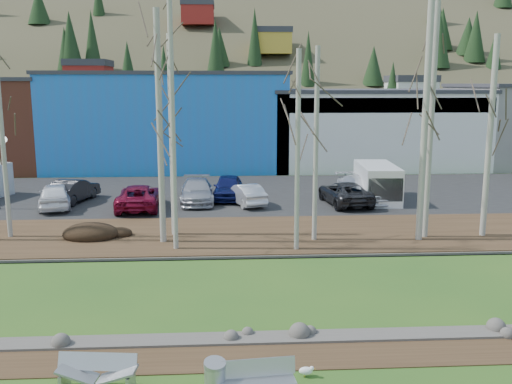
{
  "coord_description": "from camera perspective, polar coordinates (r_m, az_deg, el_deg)",
  "views": [
    {
      "loc": [
        -1.36,
        -12.34,
        7.35
      ],
      "look_at": [
        0.14,
        12.95,
        2.5
      ],
      "focal_mm": 40.0,
      "sensor_mm": 36.0,
      "label": 1
    }
  ],
  "objects": [
    {
      "name": "dirt_strip",
      "position": [
        16.26,
        1.84,
        -15.99
      ],
      "size": [
        80.0,
        1.8,
        0.03
      ],
      "primitive_type": "cube",
      "color": "#382616",
      "rests_on": "ground"
    },
    {
      "name": "birch_8",
      "position": [
        28.85,
        22.33,
        5.06
      ],
      "size": [
        0.28,
        0.28,
        9.4
      ],
      "color": "#AEAB9E",
      "rests_on": "far_bank"
    },
    {
      "name": "dirt_mound",
      "position": [
        28.15,
        -16.22,
        -3.88
      ],
      "size": [
        2.63,
        1.86,
        0.52
      ],
      "primitive_type": "ellipsoid",
      "color": "black",
      "rests_on": "far_bank"
    },
    {
      "name": "car_7",
      "position": [
        36.05,
        10.69,
        0.33
      ],
      "size": [
        3.01,
        5.5,
        1.51
      ],
      "primitive_type": "imported",
      "rotation": [
        0.0,
        0.0,
        0.18
      ],
      "color": "silver",
      "rests_on": "parking_lot"
    },
    {
      "name": "birch_7",
      "position": [
        26.98,
        16.58,
        7.33
      ],
      "size": [
        0.3,
        0.3,
        11.52
      ],
      "color": "#AEAB9E",
      "rests_on": "far_bank"
    },
    {
      "name": "building_white",
      "position": [
        53.18,
        11.24,
        6.39
      ],
      "size": [
        18.36,
        12.24,
        6.8
      ],
      "color": "white",
      "rests_on": "ground"
    },
    {
      "name": "car_3",
      "position": [
        35.04,
        -5.94,
        0.09
      ],
      "size": [
        2.2,
        4.96,
        1.42
      ],
      "primitive_type": "imported",
      "rotation": [
        0.0,
        0.0,
        0.04
      ],
      "color": "#9E9FA6",
      "rests_on": "parking_lot"
    },
    {
      "name": "litter_bin",
      "position": [
        14.19,
        -4.12,
        -18.36
      ],
      "size": [
        0.62,
        0.62,
        0.87
      ],
      "primitive_type": "cylinder",
      "rotation": [
        0.0,
        0.0,
        0.29
      ],
      "color": "#A7A9AC",
      "rests_on": "ground"
    },
    {
      "name": "car_1",
      "position": [
        36.81,
        -17.82,
        0.16
      ],
      "size": [
        2.57,
        4.61,
        1.44
      ],
      "primitive_type": "imported",
      "rotation": [
        0.0,
        0.0,
        2.89
      ],
      "color": "black",
      "rests_on": "parking_lot"
    },
    {
      "name": "river",
      "position": [
        20.92,
        0.56,
        -9.73
      ],
      "size": [
        80.0,
        8.0,
        0.9
      ],
      "primitive_type": null,
      "color": "#13212E",
      "rests_on": "ground"
    },
    {
      "name": "car_2",
      "position": [
        33.83,
        -11.63,
        -0.47
      ],
      "size": [
        2.56,
        5.19,
        1.41
      ],
      "primitive_type": "imported",
      "rotation": [
        0.0,
        0.0,
        3.18
      ],
      "color": "maroon",
      "rests_on": "parking_lot"
    },
    {
      "name": "birch_9",
      "position": [
        27.55,
        17.13,
        7.07
      ],
      "size": [
        0.26,
        0.26,
        11.23
      ],
      "color": "#AEAB9E",
      "rests_on": "far_bank"
    },
    {
      "name": "car_0",
      "position": [
        35.31,
        -19.46,
        -0.32
      ],
      "size": [
        2.79,
        4.72,
        1.51
      ],
      "primitive_type": "imported",
      "rotation": [
        0.0,
        0.0,
        3.38
      ],
      "color": "white",
      "rests_on": "parking_lot"
    },
    {
      "name": "far_bank_rocks",
      "position": [
        24.8,
        -0.1,
        -6.4
      ],
      "size": [
        80.0,
        0.8,
        0.46
      ],
      "primitive_type": null,
      "color": "#47423D",
      "rests_on": "ground"
    },
    {
      "name": "car_4",
      "position": [
        36.01,
        -2.8,
        0.48
      ],
      "size": [
        2.07,
        4.47,
        1.48
      ],
      "primitive_type": "imported",
      "rotation": [
        0.0,
        0.0,
        -0.07
      ],
      "color": "#111850",
      "rests_on": "parking_lot"
    },
    {
      "name": "near_bank_rocks",
      "position": [
        17.16,
        1.53,
        -14.54
      ],
      "size": [
        80.0,
        0.8,
        0.5
      ],
      "primitive_type": null,
      "color": "#47423D",
      "rests_on": "ground"
    },
    {
      "name": "birch_2",
      "position": [
        27.15,
        -8.38,
        5.46
      ],
      "size": [
        0.29,
        0.29,
        9.42
      ],
      "color": "#AEAB9E",
      "rests_on": "far_bank"
    },
    {
      "name": "far_bank",
      "position": [
        27.84,
        -0.48,
        -4.31
      ],
      "size": [
        80.0,
        7.0,
        0.15
      ],
      "primitive_type": "cube",
      "color": "#382616",
      "rests_on": "ground"
    },
    {
      "name": "bench_damaged",
      "position": [
        15.0,
        -15.58,
        -17.03
      ],
      "size": [
        2.0,
        0.85,
        0.86
      ],
      "rotation": [
        0.0,
        0.0,
        -0.11
      ],
      "color": "#A7A9AC",
      "rests_on": "ground"
    },
    {
      "name": "birch_1",
      "position": [
        28.93,
        -24.05,
        5.22
      ],
      "size": [
        0.22,
        0.22,
        9.67
      ],
      "color": "#AEAB9E",
      "rests_on": "far_bank"
    },
    {
      "name": "seagull",
      "position": [
        15.21,
        5.06,
        -17.36
      ],
      "size": [
        0.42,
        0.21,
        0.31
      ],
      "rotation": [
        0.0,
        0.0,
        -0.35
      ],
      "color": "gold",
      "rests_on": "ground"
    },
    {
      "name": "birch_4",
      "position": [
        25.89,
        -9.59,
        6.24
      ],
      "size": [
        0.28,
        0.28,
        10.39
      ],
      "color": "#AEAB9E",
      "rests_on": "far_bank"
    },
    {
      "name": "car_6",
      "position": [
        34.76,
        8.88,
        -0.11
      ],
      "size": [
        2.83,
        5.17,
        1.37
      ],
      "primitive_type": "imported",
      "rotation": [
        0.0,
        0.0,
        3.26
      ],
      "color": "#262628",
      "rests_on": "parking_lot"
    },
    {
      "name": "van_white",
      "position": [
        36.11,
        12.07,
        0.88
      ],
      "size": [
        2.46,
        5.22,
        2.23
      ],
      "rotation": [
        0.0,
        0.0,
        -0.07
      ],
      "color": "white",
      "rests_on": "parking_lot"
    },
    {
      "name": "bench_intact",
      "position": [
        14.13,
        0.05,
        -18.34
      ],
      "size": [
        1.9,
        0.73,
        0.93
      ],
      "rotation": [
        0.0,
        0.0,
        0.1
      ],
      "color": "#A7A9AC",
      "rests_on": "ground"
    },
    {
      "name": "parking_lot",
      "position": [
        38.07,
        -1.28,
        -0.19
      ],
      "size": [
        80.0,
        14.0,
        0.14
      ],
      "primitive_type": "cube",
      "color": "black",
      "rests_on": "ground"
    },
    {
      "name": "car_5",
      "position": [
        34.28,
        -1.04,
        -0.22
      ],
      "size": [
        2.51,
        4.1,
        1.27
      ],
      "primitive_type": "imported",
      "rotation": [
        0.0,
        0.0,
        3.47
      ],
      "color": "silver",
      "rests_on": "parking_lot"
    },
    {
      "name": "birch_5",
      "position": [
        26.1,
        6.02,
        4.65
      ],
      "size": [
        0.22,
        0.22,
        8.83
      ],
      "color": "#AEAB9E",
      "rests_on": "far_bank"
    },
    {
      "name": "hillside",
      "position": [
        96.88,
        -2.69,
        16.84
      ],
      "size": [
        160.0,
        72.0,
        35.0
      ],
      "primitive_type": null,
      "color": "#363420",
      "rests_on": "ground"
    },
    {
      "name": "birch_3",
      "position": [
        24.65,
        -8.34,
        7.03
      ],
      "size": [
        0.22,
        0.22,
        11.22
      ],
      "color": "#AEAB9E",
      "rests_on": "far_bank"
    },
    {
      "name": "building_blue",
      "position": [
        51.65,
        -8.61,
        7.17
      ],
      "size": [
        20.4,
        12.24,
        8.3
      ],
      "color": "blue",
      "rests_on": "ground"
    },
    {
      "name": "birch_6",
      "position": [
        24.49,
        4.18,
        4.02
      ],
      "size": [
        0.22,
        0.22,
        8.61
      ],
      "color": "#AEAB9E",
      "rests_on": "far_bank"
    }
  ]
}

